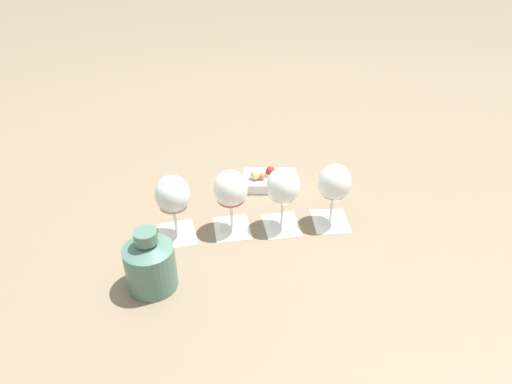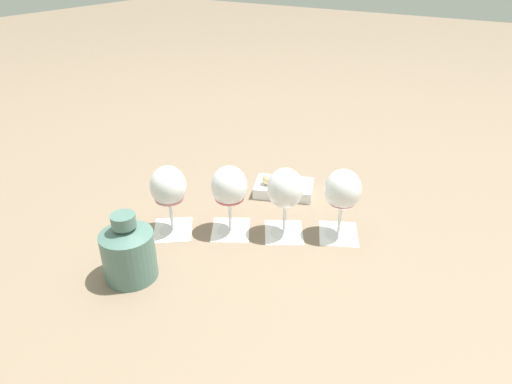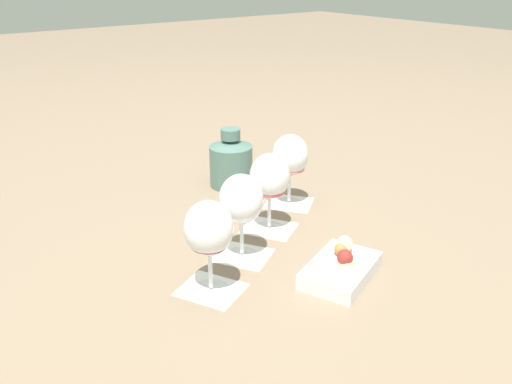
{
  "view_description": "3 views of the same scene",
  "coord_description": "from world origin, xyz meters",
  "px_view_note": "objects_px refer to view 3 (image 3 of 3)",
  "views": [
    {
      "loc": [
        0.36,
        -0.9,
        0.75
      ],
      "look_at": [
        -0.0,
        0.0,
        0.11
      ],
      "focal_mm": 32.0,
      "sensor_mm": 36.0,
      "label": 1
    },
    {
      "loc": [
        0.5,
        -0.8,
        0.64
      ],
      "look_at": [
        -0.0,
        0.0,
        0.11
      ],
      "focal_mm": 32.0,
      "sensor_mm": 36.0,
      "label": 2
    },
    {
      "loc": [
        0.61,
        0.81,
        0.55
      ],
      "look_at": [
        -0.0,
        0.0,
        0.11
      ],
      "focal_mm": 38.0,
      "sensor_mm": 36.0,
      "label": 3
    }
  ],
  "objects_px": {
    "wine_glass_3": "(209,232)",
    "wine_glass_0": "(290,158)",
    "wine_glass_1": "(270,179)",
    "wine_glass_2": "(241,203)",
    "snack_dish": "(341,268)",
    "ceramic_vase": "(231,161)"
  },
  "relations": [
    {
      "from": "ceramic_vase",
      "to": "snack_dish",
      "type": "xyz_separation_m",
      "value": [
        0.1,
        0.5,
        -0.05
      ]
    },
    {
      "from": "wine_glass_2",
      "to": "ceramic_vase",
      "type": "distance_m",
      "value": 0.38
    },
    {
      "from": "wine_glass_0",
      "to": "snack_dish",
      "type": "bearing_deg",
      "value": 65.96
    },
    {
      "from": "wine_glass_1",
      "to": "wine_glass_2",
      "type": "bearing_deg",
      "value": 27.06
    },
    {
      "from": "wine_glass_1",
      "to": "snack_dish",
      "type": "bearing_deg",
      "value": 85.95
    },
    {
      "from": "wine_glass_0",
      "to": "wine_glass_3",
      "type": "bearing_deg",
      "value": 29.58
    },
    {
      "from": "wine_glass_1",
      "to": "wine_glass_0",
      "type": "bearing_deg",
      "value": -148.07
    },
    {
      "from": "wine_glass_1",
      "to": "wine_glass_2",
      "type": "height_order",
      "value": "same"
    },
    {
      "from": "wine_glass_2",
      "to": "ceramic_vase",
      "type": "relative_size",
      "value": 1.12
    },
    {
      "from": "wine_glass_3",
      "to": "snack_dish",
      "type": "height_order",
      "value": "wine_glass_3"
    },
    {
      "from": "wine_glass_3",
      "to": "ceramic_vase",
      "type": "distance_m",
      "value": 0.5
    },
    {
      "from": "wine_glass_1",
      "to": "wine_glass_2",
      "type": "xyz_separation_m",
      "value": [
        0.12,
        0.06,
        -0.0
      ]
    },
    {
      "from": "wine_glass_3",
      "to": "wine_glass_0",
      "type": "bearing_deg",
      "value": -150.42
    },
    {
      "from": "wine_glass_2",
      "to": "snack_dish",
      "type": "bearing_deg",
      "value": 120.03
    },
    {
      "from": "wine_glass_3",
      "to": "snack_dish",
      "type": "distance_m",
      "value": 0.26
    },
    {
      "from": "wine_glass_3",
      "to": "snack_dish",
      "type": "xyz_separation_m",
      "value": [
        -0.22,
        0.11,
        -0.1
      ]
    },
    {
      "from": "ceramic_vase",
      "to": "snack_dish",
      "type": "bearing_deg",
      "value": 79.1
    },
    {
      "from": "snack_dish",
      "to": "wine_glass_1",
      "type": "bearing_deg",
      "value": -94.05
    },
    {
      "from": "wine_glass_0",
      "to": "wine_glass_3",
      "type": "relative_size",
      "value": 1.0
    },
    {
      "from": "wine_glass_1",
      "to": "wine_glass_3",
      "type": "distance_m",
      "value": 0.27
    },
    {
      "from": "snack_dish",
      "to": "wine_glass_2",
      "type": "bearing_deg",
      "value": -59.97
    },
    {
      "from": "wine_glass_1",
      "to": "snack_dish",
      "type": "distance_m",
      "value": 0.26
    }
  ]
}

